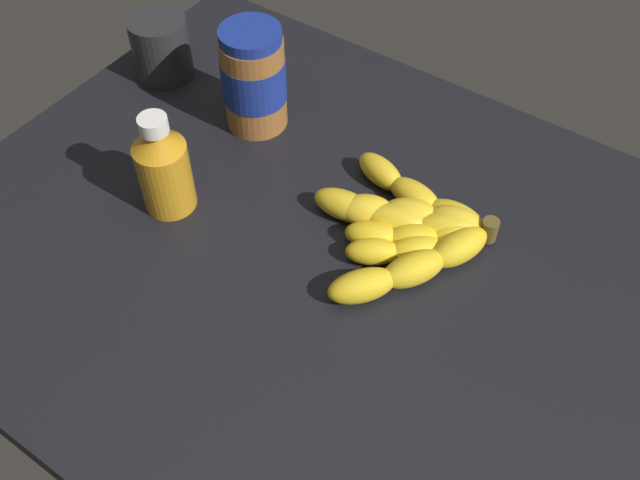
# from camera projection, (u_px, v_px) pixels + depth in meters

# --- Properties ---
(ground_plane) EXTENTS (0.87, 0.72, 0.04)m
(ground_plane) POSITION_uv_depth(u_px,v_px,m) (308.00, 253.00, 0.85)
(ground_plane) COLOR black
(banana_bunch) EXTENTS (0.21, 0.23, 0.04)m
(banana_bunch) POSITION_uv_depth(u_px,v_px,m) (410.00, 229.00, 0.83)
(banana_bunch) COLOR yellow
(banana_bunch) RESTS_ON ground_plane
(peanut_butter_jar) EXTENTS (0.08, 0.08, 0.14)m
(peanut_butter_jar) POSITION_uv_depth(u_px,v_px,m) (254.00, 79.00, 0.92)
(peanut_butter_jar) COLOR #9E602D
(peanut_butter_jar) RESTS_ON ground_plane
(honey_bottle) EXTENTS (0.06, 0.06, 0.13)m
(honey_bottle) POSITION_uv_depth(u_px,v_px,m) (163.00, 167.00, 0.83)
(honey_bottle) COLOR orange
(honey_bottle) RESTS_ON ground_plane
(coffee_mug) EXTENTS (0.11, 0.08, 0.09)m
(coffee_mug) POSITION_uv_depth(u_px,v_px,m) (160.00, 47.00, 1.00)
(coffee_mug) COLOR #262628
(coffee_mug) RESTS_ON ground_plane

